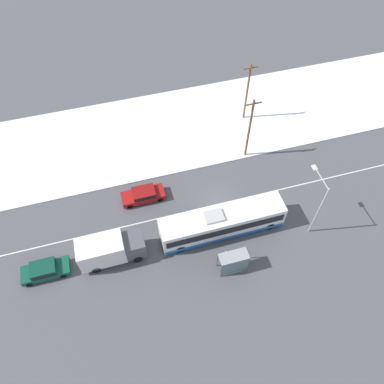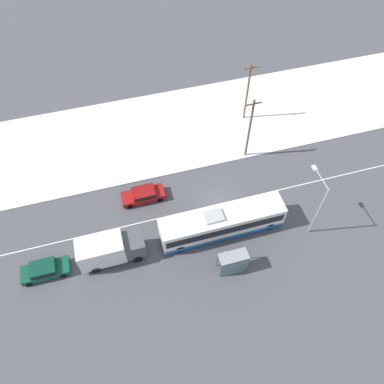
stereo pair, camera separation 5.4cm
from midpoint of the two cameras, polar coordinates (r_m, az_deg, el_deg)
ground_plane at (r=39.62m, az=3.99°, el=-1.87°), size 120.00×120.00×0.00m
snow_lot at (r=47.12m, az=-0.73°, el=10.07°), size 80.00×13.88×0.12m
lane_marking_center at (r=39.62m, az=3.99°, el=-1.87°), size 60.00×0.12×0.00m
city_bus at (r=36.63m, az=4.56°, el=-4.62°), size 12.24×2.57×3.14m
box_truck at (r=35.73m, az=-12.44°, el=-8.56°), size 6.14×2.30×3.03m
sedan_car at (r=39.68m, az=-7.47°, el=-0.37°), size 4.51×1.80×1.35m
parked_car_near_truck at (r=37.55m, az=-21.59°, el=-10.96°), size 4.35×1.80×1.40m
pedestrian_at_stop at (r=35.51m, az=5.11°, el=-9.50°), size 0.61×0.27×1.69m
bus_shelter at (r=34.54m, az=6.41°, el=-10.61°), size 2.68×1.20×2.40m
streetlamp at (r=36.11m, az=18.58°, el=-1.20°), size 0.36×2.99×7.15m
utility_pole_roadside at (r=41.18m, az=8.71°, el=9.55°), size 1.80×0.24×8.19m
utility_pole_snowlot at (r=45.99m, az=8.36°, el=14.90°), size 1.80×0.24×7.89m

